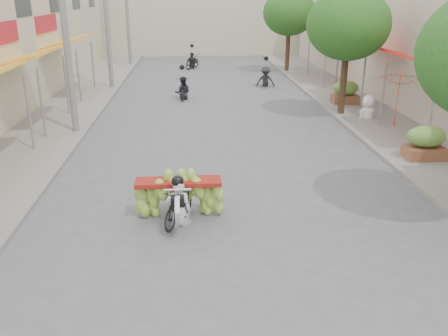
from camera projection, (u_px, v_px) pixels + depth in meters
sidewalk_left at (54, 114)px, 20.60m from camera, size 4.00×60.00×0.12m
sidewalk_right at (368, 109)px, 21.53m from camera, size 4.00×60.00×0.12m
far_building at (201, 11)px, 41.39m from camera, size 20.00×6.00×7.00m
utility_pole_mid at (64, 23)px, 16.52m from camera, size 0.60×0.24×8.00m
utility_pole_far at (106, 13)px, 24.94m from camera, size 0.60×0.24×8.00m
utility_pole_back at (127, 8)px, 33.36m from camera, size 0.60×0.24×8.00m
street_tree_mid at (348, 25)px, 19.20m from camera, size 3.40×3.40×5.25m
street_tree_far at (289, 13)px, 30.42m from camera, size 3.40×3.40×5.25m
produce_crate_mid at (426, 140)px, 14.70m from camera, size 1.20×0.88×1.16m
produce_crate_far at (346, 90)px, 22.19m from camera, size 1.20×0.88×1.16m
banana_motorbike at (178, 193)px, 10.87m from camera, size 2.20×1.77×2.00m
market_umbrella at (402, 72)px, 15.71m from camera, size 2.56×2.56×1.87m
pedestrian at (369, 95)px, 19.40m from camera, size 1.08×0.89×1.90m
bg_motorbike_a at (183, 85)px, 23.48m from camera, size 0.80×1.71×1.95m
bg_motorbike_b at (266, 71)px, 26.63m from camera, size 1.11×1.66×1.95m
bg_motorbike_c at (192, 58)px, 32.95m from camera, size 1.36×1.87×1.95m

